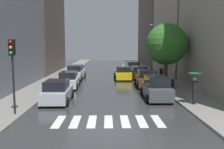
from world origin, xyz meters
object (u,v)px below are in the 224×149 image
parked_car_right_fourth (133,68)px  pedestrian_near_tree (173,78)px  taxi_midroad (123,73)px  lamp_post_right (152,47)px  pedestrian_foreground (161,75)px  pedestrian_by_kerb (195,82)px  parked_car_left_nearest (57,92)px  parked_car_left_third (76,73)px  parked_car_right_second (146,79)px  parked_car_right_nearest (156,88)px  traffic_light_left_corner (12,60)px  parked_car_right_third (138,73)px  parked_car_left_second (69,80)px  street_tree_right (167,44)px

parked_car_right_fourth → pedestrian_near_tree: 13.76m
taxi_midroad → pedestrian_near_tree: size_ratio=2.59×
pedestrian_near_tree → lamp_post_right: 7.94m
taxi_midroad → pedestrian_foreground: 6.00m
lamp_post_right → parked_car_right_fourth: bearing=105.2°
taxi_midroad → pedestrian_by_kerb: size_ratio=2.12×
parked_car_left_nearest → pedestrian_near_tree: bearing=-63.6°
pedestrian_near_tree → parked_car_left_third: bearing=173.5°
parked_car_left_third → parked_car_right_second: size_ratio=1.11×
pedestrian_near_tree → pedestrian_foreground: bearing=133.6°
parked_car_right_nearest → pedestrian_by_kerb: size_ratio=2.09×
parked_car_left_nearest → parked_car_left_third: size_ratio=0.85×
pedestrian_near_tree → traffic_light_left_corner: size_ratio=0.40×
parked_car_right_second → pedestrian_by_kerb: size_ratio=2.05×
parked_car_right_third → lamp_post_right: 3.66m
parked_car_left_second → pedestrian_near_tree: size_ratio=2.43×
parked_car_left_third → taxi_midroad: size_ratio=1.07×
parked_car_right_second → street_tree_right: size_ratio=0.70×
parked_car_right_fourth → pedestrian_near_tree: (2.35, -13.56, 0.23)m
street_tree_right → parked_car_left_second: bearing=-178.6°
parked_car_right_fourth → pedestrian_near_tree: pedestrian_near_tree is taller
parked_car_right_fourth → parked_car_right_second: bearing=179.7°
parked_car_right_second → parked_car_right_third: size_ratio=1.00×
pedestrian_near_tree → lamp_post_right: (-0.66, 7.34, 2.95)m
parked_car_left_second → street_tree_right: size_ratio=0.68×
taxi_midroad → pedestrian_foreground: (3.73, -4.68, 0.37)m
pedestrian_foreground → parked_car_left_nearest: bearing=14.6°
parked_car_right_second → pedestrian_near_tree: 2.66m
parked_car_left_third → lamp_post_right: lamp_post_right is taller
taxi_midroad → parked_car_left_nearest: bearing=154.3°
parked_car_left_third → lamp_post_right: size_ratio=0.73×
parked_car_right_nearest → parked_car_right_third: 11.90m
lamp_post_right → parked_car_left_second: bearing=-146.0°
parked_car_left_third → street_tree_right: bearing=-118.7°
parked_car_left_second → parked_car_right_third: bearing=-51.4°
parked_car_left_nearest → parked_car_left_second: (-0.13, 6.16, -0.01)m
parked_car_right_third → parked_car_left_nearest: bearing=147.6°
parked_car_left_second → parked_car_right_nearest: parked_car_right_nearest is taller
parked_car_left_second → street_tree_right: (9.68, 0.24, 3.52)m
pedestrian_by_kerb → parked_car_left_second: bearing=120.7°
taxi_midroad → traffic_light_left_corner: (-7.32, -15.68, 2.52)m
lamp_post_right → pedestrian_near_tree: bearing=-84.9°
parked_car_right_fourth → pedestrian_near_tree: bearing=-170.7°
traffic_light_left_corner → pedestrian_foreground: bearing=44.9°
pedestrian_by_kerb → street_tree_right: 8.26m
lamp_post_right → street_tree_right: bearing=-87.4°
parked_car_right_third → parked_car_right_second: bearing=178.3°
lamp_post_right → parked_car_left_third: bearing=-178.7°
parked_car_left_nearest → parked_car_left_second: 6.16m
parked_car_left_second → traffic_light_left_corner: bearing=168.8°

